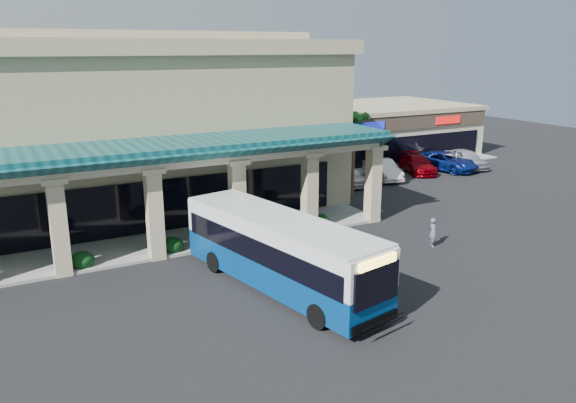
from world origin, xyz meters
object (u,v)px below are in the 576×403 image
car_white (383,170)px  pedestrian (433,232)px  transit_bus (280,253)px  car_gray (445,161)px  car_red (417,164)px  car_extra (466,159)px  car_silver (347,176)px

car_white → pedestrian: bearing=-104.2°
transit_bus → car_gray: transit_bus is taller
car_gray → transit_bus: bearing=-161.6°
car_red → car_extra: size_ratio=1.04×
car_silver → car_red: car_silver is taller
car_silver → car_extra: 12.90m
car_extra → transit_bus: bearing=-140.0°
transit_bus → car_extra: 30.55m
car_silver → car_red: (7.84, 0.91, -0.01)m
car_silver → car_gray: car_gray is taller
car_white → car_extra: bearing=13.9°
car_silver → car_white: (3.67, 0.29, 0.05)m
pedestrian → car_silver: size_ratio=0.36×
car_silver → transit_bus: bearing=-133.7°
car_silver → car_extra: (12.89, 0.33, 0.09)m
pedestrian → transit_bus: bearing=113.8°
car_white → car_red: (4.17, 0.62, -0.05)m
pedestrian → car_red: 18.86m
car_red → car_extra: bearing=13.3°
car_extra → car_gray: bearing=-171.7°
transit_bus → car_gray: (24.21, 15.21, -0.85)m
pedestrian → car_gray: size_ratio=0.28×
transit_bus → car_gray: size_ratio=2.04×
transit_bus → pedestrian: transit_bus is taller
car_red → car_extra: (5.06, -0.57, 0.10)m
car_white → car_red: 4.22m
car_red → transit_bus: bearing=-124.1°
pedestrian → car_gray: (14.43, 14.31, 0.00)m
transit_bus → pedestrian: bearing=-6.1°
transit_bus → car_silver: (13.63, 14.80, -0.90)m
pedestrian → car_red: bearing=-19.8°
car_gray → car_extra: size_ratio=1.17×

